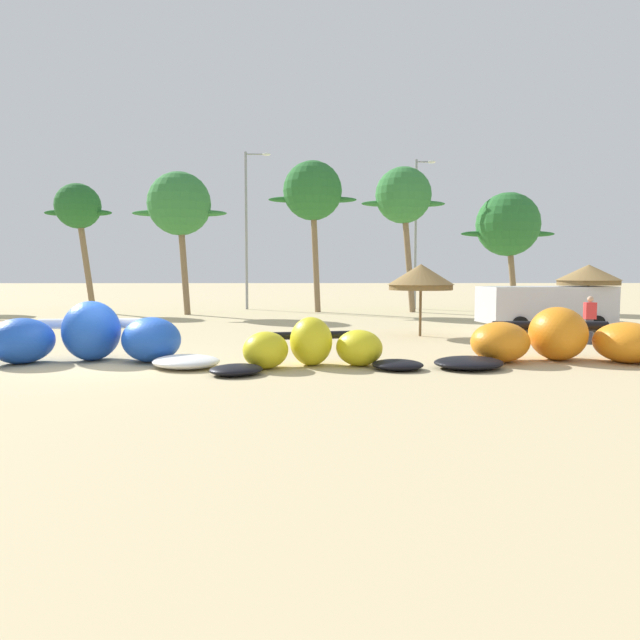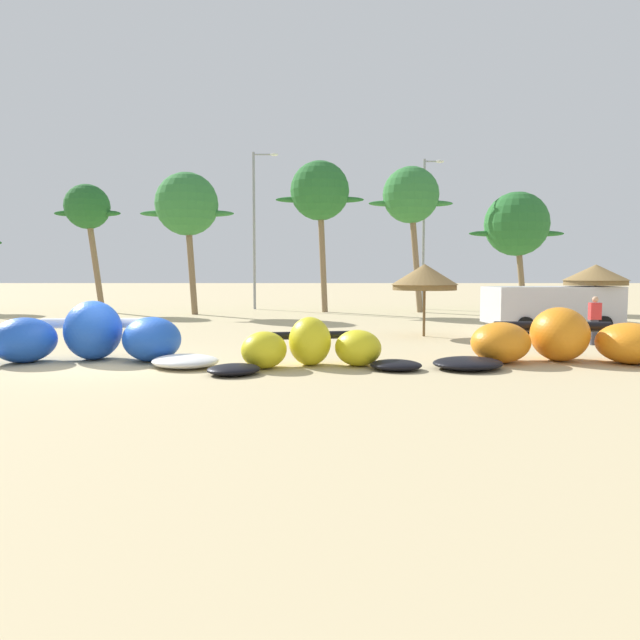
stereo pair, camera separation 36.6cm
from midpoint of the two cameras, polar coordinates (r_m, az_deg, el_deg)
ground_plane at (r=16.29m, az=-19.04°, el=-4.07°), size 260.00×260.00×0.00m
kite_left at (r=16.81m, az=-21.15°, el=-1.73°), size 7.62×3.65×1.63m
kite_left_of_center at (r=14.82m, az=-0.18°, el=-2.78°), size 5.44×2.95×1.26m
kite_center at (r=16.84m, az=23.29°, el=-1.99°), size 7.67×3.67×1.46m
beach_umbrella_near_van at (r=22.36m, az=10.57°, el=4.16°), size 2.52×2.52×2.73m
beach_umbrella_middle at (r=26.99m, az=25.61°, el=4.01°), size 2.63×2.63×2.75m
parked_van at (r=26.00m, az=21.77°, el=1.41°), size 5.58×2.78×1.84m
person_near_kites at (r=21.46m, az=25.60°, el=-0.04°), size 0.36×0.24×1.62m
palm_left at (r=39.00m, az=-21.56°, el=10.06°), size 4.10×2.73×7.83m
palm_left_of_gap at (r=34.91m, az=-12.63°, el=10.89°), size 5.41×3.60×8.16m
palm_center_left at (r=36.31m, az=0.21°, el=12.38°), size 5.38×3.59×9.20m
palm_center_right at (r=36.54m, az=9.09°, el=11.82°), size 5.12×3.41×8.83m
palm_right_of_gap at (r=38.76m, az=18.85°, el=8.80°), size 5.94×3.96×7.43m
lamppost_west_center at (r=39.31m, az=-6.08°, el=9.38°), size 1.73×0.24×10.31m
lamppost_east_center at (r=39.83m, az=10.40°, el=8.90°), size 1.38×0.24×9.88m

